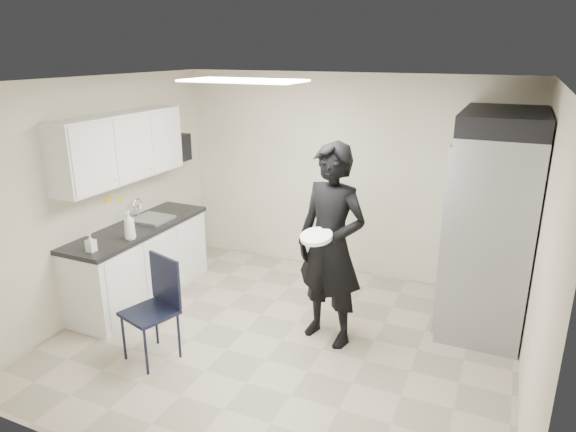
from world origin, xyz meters
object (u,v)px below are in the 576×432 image
at_px(lower_counter, 141,264).
at_px(folding_chair, 149,313).
at_px(commercial_fridge, 491,231).
at_px(man_tuxedo, 331,246).

bearing_deg(lower_counter, folding_chair, -47.14).
relative_size(commercial_fridge, man_tuxedo, 1.02).
xyz_separation_m(lower_counter, folding_chair, (0.93, -1.01, 0.06)).
distance_m(lower_counter, man_tuxedo, 2.44).
relative_size(commercial_fridge, folding_chair, 2.14).
xyz_separation_m(lower_counter, commercial_fridge, (3.78, 1.07, 0.62)).
bearing_deg(commercial_fridge, folding_chair, -143.81).
relative_size(folding_chair, man_tuxedo, 0.48).
height_order(lower_counter, man_tuxedo, man_tuxedo).
relative_size(lower_counter, man_tuxedo, 0.93).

